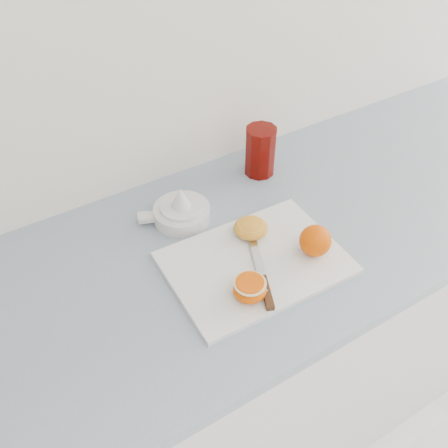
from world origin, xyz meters
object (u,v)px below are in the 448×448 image
Objects in this scene: counter at (239,350)px; cutting_board at (255,263)px; citrus_juicer at (181,211)px; half_orange at (250,289)px; red_tumbler at (260,153)px.

counter is 0.46m from cutting_board.
citrus_juicer is at bearing 107.27° from cutting_board.
half_orange is at bearing -118.88° from counter.
counter is at bearing -57.27° from citrus_juicer.
citrus_juicer reaches higher than half_orange.
cutting_board is 0.34m from red_tumbler.
citrus_juicer is (-0.07, 0.21, 0.02)m from cutting_board.
half_orange is 0.28m from citrus_juicer.
half_orange is at bearing -89.63° from citrus_juicer.
citrus_juicer is 0.27m from red_tumbler.
counter is 17.51× the size of red_tumbler.
cutting_board is at bearing 48.40° from half_orange.
counter is 0.51m from half_orange.
counter is 0.49m from citrus_juicer.
red_tumbler is (0.26, 0.06, 0.04)m from citrus_juicer.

